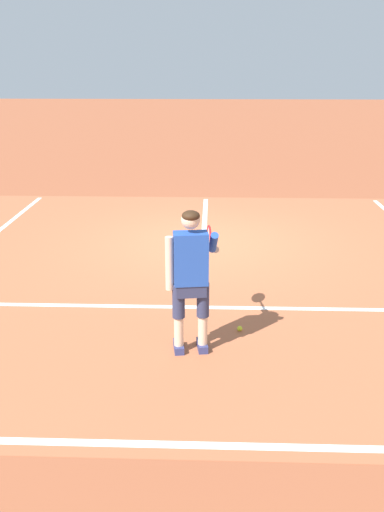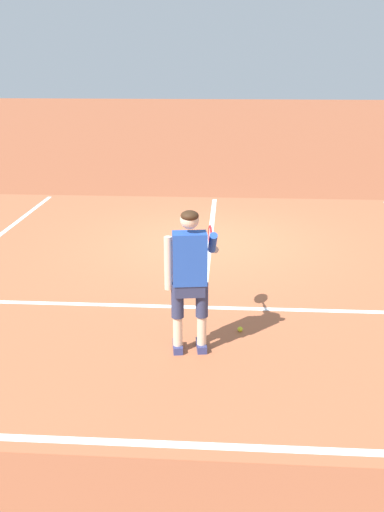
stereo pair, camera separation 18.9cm
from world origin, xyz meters
TOP-DOWN VIEW (x-y plane):
  - ground_plane at (0.00, 0.00)m, footprint 80.00×80.00m
  - court_inner_surface at (0.00, -1.26)m, footprint 10.98×9.77m
  - line_baseline at (0.00, -5.95)m, footprint 10.98×0.10m
  - line_service at (0.00, -2.98)m, footprint 8.23×0.10m
  - line_centre_service at (0.00, 0.22)m, footprint 0.10×6.40m
  - tennis_player at (-0.08, -4.19)m, footprint 0.60×1.17m
  - tennis_ball_near_feet at (0.52, -3.68)m, footprint 0.07×0.07m

SIDE VIEW (x-z plane):
  - ground_plane at x=0.00m, z-range 0.00..0.00m
  - court_inner_surface at x=0.00m, z-range 0.00..0.00m
  - line_baseline at x=0.00m, z-range 0.00..0.01m
  - line_service at x=0.00m, z-range 0.00..0.01m
  - line_centre_service at x=0.00m, z-range 0.00..0.01m
  - tennis_ball_near_feet at x=0.52m, z-range 0.00..0.07m
  - tennis_player at x=-0.08m, z-range 0.13..1.85m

